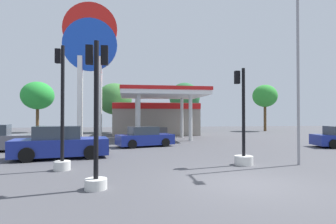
# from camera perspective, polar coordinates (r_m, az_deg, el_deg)

# --- Properties ---
(ground_plane) EXTENTS (90.00, 90.00, 0.00)m
(ground_plane) POSITION_cam_1_polar(r_m,az_deg,el_deg) (9.10, 15.85, -14.39)
(ground_plane) COLOR #47474C
(ground_plane) RESTS_ON ground
(gas_station) EXTENTS (9.38, 12.69, 4.59)m
(gas_station) POSITION_cam_1_polar(r_m,az_deg,el_deg) (30.01, -2.68, -0.88)
(gas_station) COLOR gray
(gas_station) RESTS_ON ground
(station_pole_sign) EXTENTS (4.66, 0.56, 12.11)m
(station_pole_sign) POSITION_cam_1_polar(r_m,az_deg,el_deg) (24.75, -16.32, 12.20)
(station_pole_sign) COLOR white
(station_pole_sign) RESTS_ON ground
(car_0) EXTENTS (4.21, 2.70, 1.40)m
(car_0) POSITION_cam_1_polar(r_m,az_deg,el_deg) (18.87, -4.98, -5.44)
(car_0) COLOR black
(car_0) RESTS_ON ground
(car_1) EXTENTS (4.83, 2.67, 1.64)m
(car_1) POSITION_cam_1_polar(r_m,az_deg,el_deg) (14.68, -21.96, -6.25)
(car_1) COLOR black
(car_1) RESTS_ON ground
(traffic_signal_0) EXTENTS (0.65, 0.68, 4.34)m
(traffic_signal_0) POSITION_cam_1_polar(r_m,az_deg,el_deg) (8.12, -15.07, -3.74)
(traffic_signal_0) COLOR silver
(traffic_signal_0) RESTS_ON ground
(traffic_signal_1) EXTENTS (0.79, 0.79, 4.24)m
(traffic_signal_1) POSITION_cam_1_polar(r_m,az_deg,el_deg) (12.20, 15.74, -6.20)
(traffic_signal_1) COLOR silver
(traffic_signal_1) RESTS_ON ground
(traffic_signal_2) EXTENTS (0.64, 0.68, 4.92)m
(traffic_signal_2) POSITION_cam_1_polar(r_m,az_deg,el_deg) (11.36, -21.75, -3.73)
(traffic_signal_2) COLOR silver
(traffic_signal_2) RESTS_ON ground
(tree_0) EXTENTS (4.12, 4.12, 6.65)m
(tree_0) POSITION_cam_1_polar(r_m,az_deg,el_deg) (38.96, -26.09, 3.14)
(tree_0) COLOR brown
(tree_0) RESTS_ON ground
(tree_1) EXTENTS (4.48, 4.48, 6.43)m
(tree_1) POSITION_cam_1_polar(r_m,az_deg,el_deg) (35.52, -11.34, 2.75)
(tree_1) COLOR brown
(tree_1) RESTS_ON ground
(tree_2) EXTENTS (4.30, 4.30, 6.88)m
(tree_2) POSITION_cam_1_polar(r_m,az_deg,el_deg) (37.95, 3.55, 3.07)
(tree_2) COLOR brown
(tree_2) RESTS_ON ground
(tree_3) EXTENTS (3.47, 3.47, 6.63)m
(tree_3) POSITION_cam_1_polar(r_m,az_deg,el_deg) (40.81, 20.00, 3.18)
(tree_3) COLOR brown
(tree_3) RESTS_ON ground
(corner_streetlamp) EXTENTS (0.24, 1.48, 7.53)m
(corner_streetlamp) POSITION_cam_1_polar(r_m,az_deg,el_deg) (13.06, 26.53, 9.57)
(corner_streetlamp) COLOR gray
(corner_streetlamp) RESTS_ON ground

